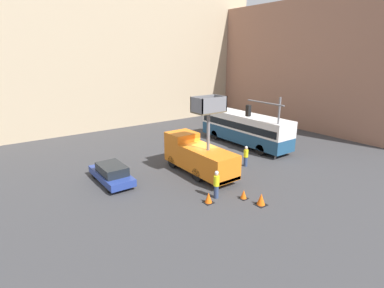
% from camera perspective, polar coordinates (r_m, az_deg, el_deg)
% --- Properties ---
extents(ground_plane, '(120.00, 120.00, 0.00)m').
position_cam_1_polar(ground_plane, '(24.83, 2.39, -4.90)').
color(ground_plane, '#38383A').
extents(building_backdrop_far, '(44.00, 10.00, 21.54)m').
position_cam_1_polar(building_backdrop_far, '(43.25, -17.49, 18.22)').
color(building_backdrop_far, tan).
rests_on(building_backdrop_far, ground_plane).
extents(building_backdrop_side, '(10.00, 28.00, 15.44)m').
position_cam_1_polar(building_backdrop_side, '(44.44, 22.59, 13.73)').
color(building_backdrop_side, '#936651').
rests_on(building_backdrop_side, ground_plane).
extents(utility_truck, '(2.26, 6.94, 6.28)m').
position_cam_1_polar(utility_truck, '(23.58, 1.15, -2.03)').
color(utility_truck, orange).
rests_on(utility_truck, ground_plane).
extents(city_bus, '(2.57, 10.71, 3.24)m').
position_cam_1_polar(city_bus, '(31.50, 9.94, 3.20)').
color(city_bus, navy).
rests_on(city_bus, ground_plane).
extents(traffic_light_pole, '(4.09, 3.84, 5.60)m').
position_cam_1_polar(traffic_light_pole, '(26.22, 14.18, 4.58)').
color(traffic_light_pole, slate).
rests_on(traffic_light_pole, ground_plane).
extents(road_worker_near_truck, '(0.38, 0.38, 1.92)m').
position_cam_1_polar(road_worker_near_truck, '(19.86, 4.66, -7.67)').
color(road_worker_near_truck, navy).
rests_on(road_worker_near_truck, ground_plane).
extents(road_worker_directing, '(0.38, 0.38, 1.79)m').
position_cam_1_polar(road_worker_directing, '(25.68, 10.21, -2.30)').
color(road_worker_directing, navy).
rests_on(road_worker_directing, ground_plane).
extents(traffic_cone_near_truck, '(0.53, 0.53, 0.61)m').
position_cam_1_polar(traffic_cone_near_truck, '(20.30, 9.80, -9.46)').
color(traffic_cone_near_truck, black).
rests_on(traffic_cone_near_truck, ground_plane).
extents(traffic_cone_mid_road, '(0.62, 0.62, 0.71)m').
position_cam_1_polar(traffic_cone_mid_road, '(19.50, 3.15, -10.23)').
color(traffic_cone_mid_road, black).
rests_on(traffic_cone_mid_road, ground_plane).
extents(traffic_cone_far_side, '(0.68, 0.68, 0.78)m').
position_cam_1_polar(traffic_cone_far_side, '(19.68, 13.02, -10.27)').
color(traffic_cone_far_side, black).
rests_on(traffic_cone_far_side, ground_plane).
extents(parked_car_curbside, '(1.86, 4.68, 1.44)m').
position_cam_1_polar(parked_car_curbside, '(22.95, -15.08, -5.41)').
color(parked_car_curbside, navy).
rests_on(parked_car_curbside, ground_plane).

